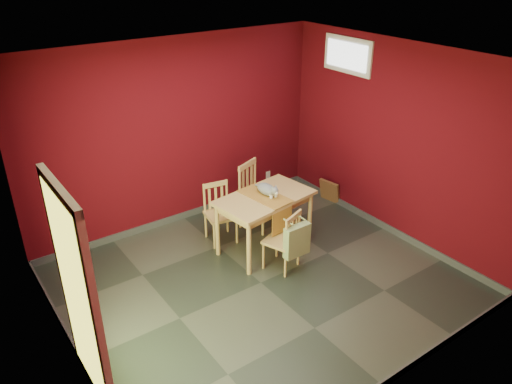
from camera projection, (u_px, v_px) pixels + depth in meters
ground at (261, 283)px, 6.17m from camera, size 4.50×4.50×0.00m
room_shell at (261, 279)px, 6.15m from camera, size 4.50×4.50×4.50m
doorway at (77, 292)px, 4.22m from camera, size 0.06×1.01×2.13m
window at (347, 55)px, 7.00m from camera, size 0.05×0.90×0.50m
outlet_plate at (268, 175)px, 8.31m from camera, size 0.08×0.02×0.12m
dining_table at (265, 203)px, 6.57m from camera, size 1.36×0.91×0.79m
table_runner at (270, 204)px, 6.47m from camera, size 0.45×0.78×0.37m
chair_far_left at (220, 212)px, 6.90m from camera, size 0.45×0.45×0.83m
chair_far_right at (256, 195)px, 7.22m from camera, size 0.59×0.59×0.98m
chair_near at (284, 240)px, 6.28m from camera, size 0.49×0.49×0.82m
tote_bag at (297, 240)px, 6.12m from camera, size 0.35×0.20×0.49m
cat at (267, 187)px, 6.55m from camera, size 0.24×0.41×0.19m
picture_frame at (330, 191)px, 8.04m from camera, size 0.17×0.37×0.36m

